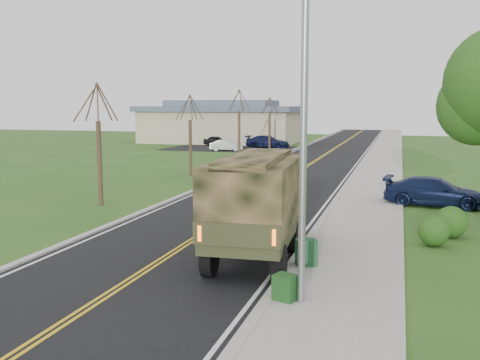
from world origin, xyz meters
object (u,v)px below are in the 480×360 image
at_px(military_truck, 259,198).
at_px(utility_box_far, 285,287).
at_px(utility_box_near, 306,252).
at_px(pickup_navy, 435,192).
at_px(sedan_silver, 275,157).
at_px(suv_champagne, 243,175).

distance_m(military_truck, utility_box_far, 4.49).
height_order(military_truck, utility_box_near, military_truck).
distance_m(military_truck, pickup_navy, 12.91).
height_order(sedan_silver, utility_box_near, sedan_silver).
xyz_separation_m(military_truck, sedan_silver, (-5.72, 27.16, -1.30)).
bearing_deg(military_truck, pickup_navy, 58.05).
bearing_deg(utility_box_near, sedan_silver, 81.50).
distance_m(suv_champagne, utility_box_far, 19.55).
xyz_separation_m(military_truck, utility_box_far, (1.69, -3.86, -1.55)).
xyz_separation_m(suv_champagne, utility_box_far, (6.51, -18.43, -0.31)).
bearing_deg(military_truck, utility_box_far, -70.04).
distance_m(pickup_navy, utility_box_far, 15.80).
relative_size(sedan_silver, utility_box_near, 5.06).
bearing_deg(pickup_navy, military_truck, 158.74).
relative_size(military_truck, sedan_silver, 1.74).
height_order(suv_champagne, sedan_silver, suv_champagne).
relative_size(sedan_silver, pickup_navy, 0.82).
bearing_deg(sedan_silver, utility_box_far, -73.10).
bearing_deg(utility_box_far, pickup_navy, 93.73).
height_order(pickup_navy, utility_box_near, pickup_navy).
bearing_deg(suv_champagne, military_truck, -68.73).
xyz_separation_m(sedan_silver, pickup_navy, (11.80, -15.84, 0.05)).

